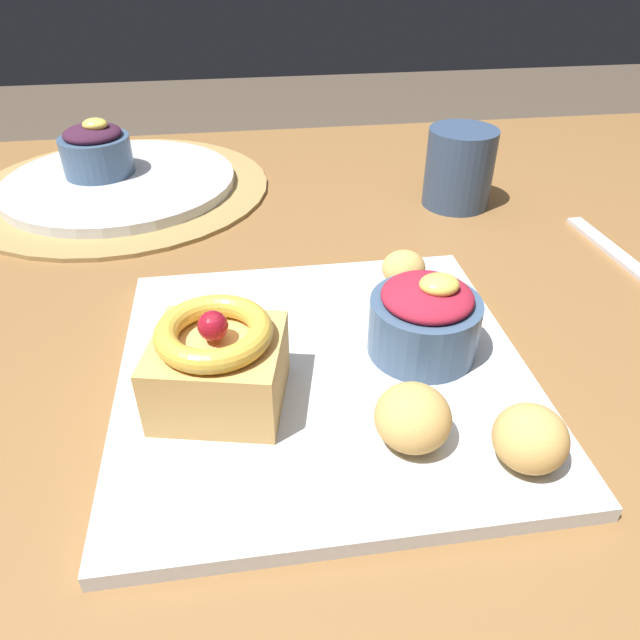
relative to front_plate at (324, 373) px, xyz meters
The scene contains 12 objects.
dining_table 0.15m from the front_plate, 119.08° to the left, with size 1.50×0.98×0.73m.
woven_placemat 0.43m from the front_plate, 116.83° to the left, with size 0.36×0.36×0.01m, color #997A47.
front_plate is the anchor object (origin of this frame).
cake_slice 0.09m from the front_plate, 161.35° to the right, with size 0.10×0.09×0.07m.
berry_ramekin 0.08m from the front_plate, ahead, with size 0.08×0.08×0.07m.
fritter_front 0.09m from the front_plate, 61.78° to the right, with size 0.05×0.05×0.04m, color tan.
fritter_middle 0.15m from the front_plate, 44.82° to the right, with size 0.04×0.05×0.04m, color tan.
fritter_back 0.14m from the front_plate, 50.57° to the left, with size 0.04×0.04×0.03m, color tan.
back_plate 0.43m from the front_plate, 116.83° to the left, with size 0.28×0.28×0.01m, color silver.
back_ramekin 0.46m from the front_plate, 118.47° to the left, with size 0.08×0.08×0.07m.
knife 0.35m from the front_plate, 22.07° to the left, with size 0.19×0.02×0.00m, color silver.
coffee_mug 0.35m from the front_plate, 55.39° to the left, with size 0.08×0.08×0.09m, color #334766.
Camera 1 is at (0.01, -0.44, 1.02)m, focal length 33.38 mm.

